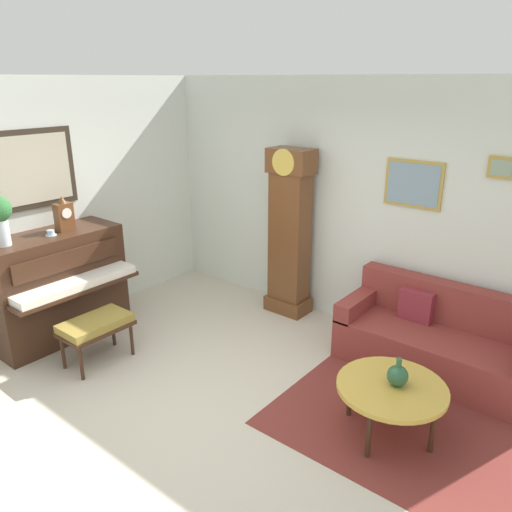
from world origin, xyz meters
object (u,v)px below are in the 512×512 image
Objects in this scene: piano at (57,286)px; piano_bench at (96,326)px; green_jug at (398,375)px; grandfather_clock at (289,237)px; teacup at (51,233)px; coffee_table at (392,389)px; couch at (439,341)px; mantel_clock at (64,215)px.

piano is 0.83m from piano_bench.
piano is at bearing -167.59° from green_jug.
grandfather_clock is at bearing 52.69° from piano.
coffee_table is at bearing 12.49° from teacup.
grandfather_clock is (1.62, 2.12, 0.36)m from piano.
teacup is (-3.50, -1.99, 0.91)m from couch.
green_jug is (3.62, 0.80, -0.07)m from piano.
piano reaches higher than green_jug.
piano_bench is 6.03× the size of teacup.
couch is at bearing 26.65° from mantel_clock.
grandfather_clock is 8.46× the size of green_jug.
couch is 7.92× the size of green_jug.
piano is 3.68m from coffee_table.
coffee_table is 3.76m from mantel_clock.
piano is 4.08m from couch.
couch is at bearing 93.20° from green_jug.
green_jug is (0.07, -1.17, 0.23)m from couch.
piano_bench is 2.42m from grandfather_clock.
teacup reaches higher than couch.
grandfather_clock reaches higher than couch.
piano_bench is at bearing -163.18° from coffee_table.
grandfather_clock reaches higher than teacup.
coffee_table is (3.60, 0.77, -0.19)m from piano.
green_jug is at bearing -86.80° from couch.
green_jug reaches higher than coffee_table.
green_jug is at bearing 12.41° from piano.
mantel_clock is at bearing -153.35° from couch.
grandfather_clock is at bearing 69.65° from piano_bench.
piano_bench is 2.92× the size of green_jug.
piano is 0.76× the size of couch.
grandfather_clock is at bearing 50.15° from mantel_clock.
teacup is at bearing -150.37° from couch.
coffee_table is 2.32× the size of mantel_clock.
teacup reaches higher than piano.
piano_bench is 1.11m from teacup.
mantel_clock is 3.76m from green_jug.
teacup is 0.48× the size of green_jug.
grandfather_clock is 2.56m from mantel_clock.
grandfather_clock is at bearing 53.92° from teacup.
green_jug is at bearing 9.56° from mantel_clock.
green_jug is at bearing 12.89° from teacup.
coffee_table is 3.67× the size of green_jug.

